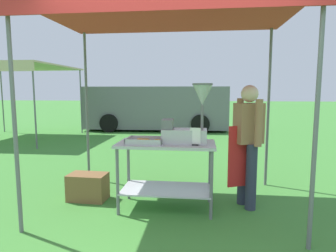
% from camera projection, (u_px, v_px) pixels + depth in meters
% --- Properties ---
extents(ground_plane, '(70.00, 70.00, 0.00)m').
position_uv_depth(ground_plane, '(191.00, 141.00, 8.82)').
color(ground_plane, '#3D7F33').
extents(stall_canopy, '(3.20, 2.14, 2.54)m').
position_uv_depth(stall_canopy, '(167.00, 18.00, 3.61)').
color(stall_canopy, slate).
rests_on(stall_canopy, ground).
extents(donut_cart, '(1.24, 0.64, 0.88)m').
position_uv_depth(donut_cart, '(166.00, 161.00, 3.73)').
color(donut_cart, '#B7B7BC').
rests_on(donut_cart, ground).
extents(donut_tray, '(0.46, 0.33, 0.07)m').
position_uv_depth(donut_tray, '(146.00, 142.00, 3.64)').
color(donut_tray, '#B7B7BC').
rests_on(donut_tray, donut_cart).
extents(donut_fryer, '(0.62, 0.28, 0.75)m').
position_uv_depth(donut_fryer, '(189.00, 122.00, 3.62)').
color(donut_fryer, '#B7B7BC').
rests_on(donut_fryer, donut_cart).
extents(menu_sign, '(0.13, 0.05, 0.22)m').
position_uv_depth(menu_sign, '(195.00, 138.00, 3.49)').
color(menu_sign, black).
rests_on(menu_sign, donut_cart).
extents(vendor, '(0.46, 0.52, 1.61)m').
position_uv_depth(vendor, '(248.00, 140.00, 3.76)').
color(vendor, '#2D3347').
rests_on(vendor, ground).
extents(supply_crate, '(0.54, 0.35, 0.37)m').
position_uv_depth(supply_crate, '(88.00, 187.00, 4.08)').
color(supply_crate, brown).
rests_on(supply_crate, ground).
extents(van_grey, '(5.52, 2.24, 1.69)m').
position_uv_depth(van_grey, '(157.00, 107.00, 11.50)').
color(van_grey, slate).
rests_on(van_grey, ground).
extents(neighbour_tent, '(3.27, 3.16, 2.32)m').
position_uv_depth(neighbour_tent, '(12.00, 68.00, 8.99)').
color(neighbour_tent, slate).
rests_on(neighbour_tent, ground).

